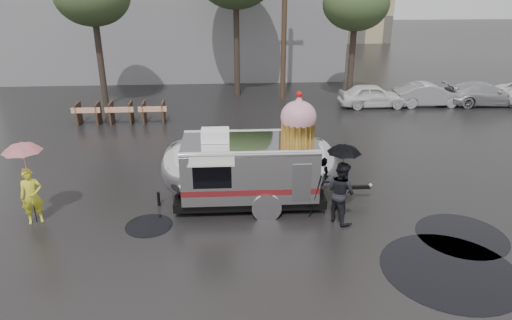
{
  "coord_description": "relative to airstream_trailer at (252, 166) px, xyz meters",
  "views": [
    {
      "loc": [
        -0.65,
        -10.86,
        6.49
      ],
      "look_at": [
        0.18,
        1.54,
        1.41
      ],
      "focal_mm": 32.0,
      "sensor_mm": 36.0,
      "label": 1
    }
  ],
  "objects": [
    {
      "name": "person_left",
      "position": [
        -6.14,
        -0.73,
        -0.43
      ],
      "size": [
        0.68,
        0.57,
        1.61
      ],
      "primitive_type": "imported",
      "rotation": [
        0.0,
        0.0,
        0.37
      ],
      "color": "gold",
      "rests_on": "ground"
    },
    {
      "name": "puddles",
      "position": [
        3.36,
        -1.82,
        -1.23
      ],
      "size": [
        10.27,
        10.52,
        0.01
      ],
      "color": "black",
      "rests_on": "ground"
    },
    {
      "name": "umbrella_black",
      "position": [
        2.39,
        -1.24,
        0.69
      ],
      "size": [
        1.13,
        1.13,
        2.32
      ],
      "color": "black",
      "rests_on": "ground"
    },
    {
      "name": "parked_cars",
      "position": [
        11.72,
        10.47,
        -0.52
      ],
      "size": [
        13.2,
        1.9,
        1.5
      ],
      "color": "silver",
      "rests_on": "ground"
    },
    {
      "name": "barricade_row",
      "position": [
        -5.61,
        8.44,
        -0.72
      ],
      "size": [
        4.3,
        0.8,
        1.0
      ],
      "color": "#473323",
      "rests_on": "ground"
    },
    {
      "name": "tree_right",
      "position": [
        5.94,
        11.47,
        3.82
      ],
      "size": [
        3.36,
        3.36,
        6.42
      ],
      "color": "#382D26",
      "rests_on": "ground"
    },
    {
      "name": "tripod",
      "position": [
        1.79,
        -0.79,
        -0.44
      ],
      "size": [
        0.56,
        0.56,
        1.39
      ],
      "rotation": [
        0.0,
        0.0,
        0.26
      ],
      "color": "black",
      "rests_on": "ground"
    },
    {
      "name": "umbrella_pink",
      "position": [
        -6.14,
        -0.73,
        0.74
      ],
      "size": [
        1.25,
        1.25,
        2.4
      ],
      "color": "pink",
      "rests_on": "ground"
    },
    {
      "name": "utility_pole",
      "position": [
        2.44,
        12.47,
        3.38
      ],
      "size": [
        1.6,
        0.28,
        9.0
      ],
      "color": "#473323",
      "rests_on": "ground"
    },
    {
      "name": "person_right",
      "position": [
        2.39,
        -1.24,
        -0.34
      ],
      "size": [
        0.85,
        0.98,
        1.79
      ],
      "primitive_type": "imported",
      "rotation": [
        0.0,
        0.0,
        2.11
      ],
      "color": "black",
      "rests_on": "ground"
    },
    {
      "name": "airstream_trailer",
      "position": [
        0.0,
        0.0,
        0.0
      ],
      "size": [
        6.56,
        2.49,
        3.53
      ],
      "rotation": [
        0.0,
        0.0,
        -0.01
      ],
      "color": "silver",
      "rests_on": "ground"
    },
    {
      "name": "ground",
      "position": [
        -0.06,
        -1.53,
        -1.24
      ],
      "size": [
        120.0,
        120.0,
        0.0
      ],
      "primitive_type": "plane",
      "color": "black",
      "rests_on": "ground"
    }
  ]
}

